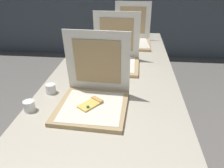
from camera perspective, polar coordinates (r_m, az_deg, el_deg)
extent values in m
cube|color=#BCB29E|center=(1.47, -0.05, 0.80)|extent=(0.86, 2.47, 0.03)
cylinder|color=gray|center=(2.73, -5.13, 5.13)|extent=(0.04, 0.04, 0.73)
cylinder|color=gray|center=(2.70, 10.21, 4.47)|extent=(0.04, 0.04, 0.73)
cube|color=tan|center=(1.16, -5.26, -6.07)|extent=(0.38, 0.38, 0.02)
cube|color=silver|center=(1.14, -5.20, -5.81)|extent=(0.31, 0.31, 0.00)
cube|color=white|center=(1.21, -3.83, 5.76)|extent=(0.36, 0.06, 0.36)
cube|color=tan|center=(1.20, -3.88, 5.68)|extent=(0.26, 0.04, 0.26)
cube|color=#EAC156|center=(1.15, -5.95, -5.44)|extent=(0.12, 0.13, 0.01)
cube|color=tan|center=(1.18, -3.89, -4.18)|extent=(0.07, 0.06, 0.02)
sphere|color=#2D6628|center=(1.11, -6.31, -5.98)|extent=(0.02, 0.02, 0.02)
cube|color=tan|center=(1.65, 0.60, 4.88)|extent=(0.37, 0.37, 0.02)
cube|color=silver|center=(1.66, 0.47, 5.40)|extent=(0.32, 0.32, 0.00)
cube|color=white|center=(1.75, 1.25, 12.78)|extent=(0.36, 0.04, 0.36)
cube|color=tan|center=(1.74, 1.24, 12.75)|extent=(0.26, 0.03, 0.26)
cylinder|color=white|center=(1.64, 0.17, 6.28)|extent=(0.03, 0.03, 0.00)
cylinder|color=white|center=(1.65, 0.48, 5.82)|extent=(0.01, 0.00, 0.03)
cylinder|color=white|center=(1.66, 0.04, 5.93)|extent=(0.00, 0.00, 0.03)
cylinder|color=white|center=(1.64, -0.02, 5.73)|extent=(0.00, 0.00, 0.03)
cube|color=tan|center=(2.16, 5.06, 10.34)|extent=(0.36, 0.36, 0.02)
cube|color=silver|center=(2.16, 5.15, 10.69)|extent=(0.34, 0.34, 0.00)
cube|color=white|center=(2.31, 5.42, 16.35)|extent=(0.36, 0.05, 0.36)
cube|color=tan|center=(2.30, 5.42, 16.30)|extent=(0.26, 0.04, 0.26)
cube|color=#E0B266|center=(2.14, 3.81, 10.75)|extent=(0.08, 0.13, 0.01)
cube|color=tan|center=(2.20, 3.62, 11.28)|extent=(0.06, 0.03, 0.02)
sphere|color=#2D6628|center=(2.11, 4.14, 10.73)|extent=(0.02, 0.02, 0.02)
sphere|color=#2D6628|center=(2.11, 3.79, 10.73)|extent=(0.02, 0.02, 0.02)
cylinder|color=white|center=(1.34, -15.72, -1.18)|extent=(0.06, 0.06, 0.06)
cylinder|color=white|center=(1.87, -6.25, 8.08)|extent=(0.06, 0.06, 0.06)
cylinder|color=white|center=(1.21, -20.85, -5.38)|extent=(0.06, 0.06, 0.06)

